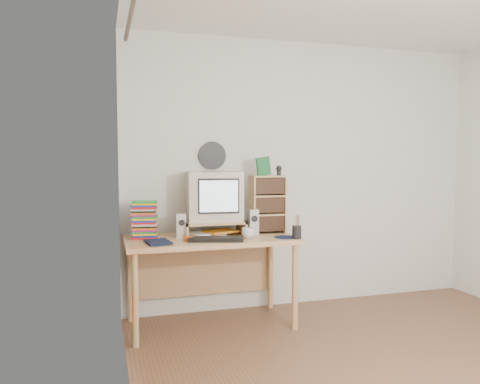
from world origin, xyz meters
TOP-DOWN VIEW (x-y plane):
  - floor at (0.00, 0.00)m, footprint 3.50×3.50m
  - back_wall at (0.00, 1.75)m, footprint 3.50×0.00m
  - left_wall at (-1.75, 0.00)m, footprint 0.00×3.50m
  - curtain at (-1.71, 0.48)m, footprint 0.00×2.20m
  - wall_disc at (-0.93, 1.73)m, footprint 0.25×0.02m
  - desk at (-1.03, 1.44)m, footprint 1.40×0.70m
  - monitor_riser at (-0.98, 1.48)m, footprint 0.52×0.30m
  - crt_monitor at (-0.96, 1.53)m, footprint 0.49×0.49m
  - speaker_left at (-1.27, 1.41)m, footprint 0.08×0.08m
  - speaker_right at (-0.65, 1.40)m, footprint 0.09×0.09m
  - keyboard at (-1.03, 1.18)m, footprint 0.46×0.25m
  - dvd_stack at (-1.56, 1.47)m, footprint 0.22×0.17m
  - cd_rack at (-0.49, 1.47)m, footprint 0.30×0.16m
  - mug at (-0.75, 1.23)m, footprint 0.12×0.12m
  - diary at (-1.57, 1.20)m, footprint 0.24×0.19m
  - mousepad at (-0.44, 1.18)m, footprint 0.24×0.24m
  - pen_cup at (-0.38, 1.10)m, footprint 0.10×0.10m
  - papers at (-1.01, 1.46)m, footprint 0.35×0.30m
  - red_box at (-1.24, 1.24)m, footprint 0.07×0.05m
  - game_box at (-0.53, 1.47)m, footprint 0.13×0.05m
  - webcam at (-0.39, 1.45)m, footprint 0.06×0.06m

SIDE VIEW (x-z plane):
  - floor at x=0.00m, z-range 0.00..0.00m
  - desk at x=-1.03m, z-range 0.24..0.99m
  - mousepad at x=-0.44m, z-range 0.75..0.75m
  - keyboard at x=-1.03m, z-range 0.75..0.78m
  - red_box at x=-1.24m, z-range 0.75..0.79m
  - papers at x=-1.01m, z-range 0.75..0.79m
  - diary at x=-1.57m, z-range 0.75..0.79m
  - mug at x=-0.75m, z-range 0.75..0.84m
  - pen_cup at x=-0.38m, z-range 0.75..0.90m
  - monitor_riser at x=-0.98m, z-range 0.78..0.90m
  - speaker_left at x=-1.27m, z-range 0.75..0.95m
  - speaker_right at x=-0.65m, z-range 0.75..0.97m
  - dvd_stack at x=-1.56m, z-range 0.75..1.03m
  - cd_rack at x=-0.49m, z-range 0.75..1.25m
  - crt_monitor at x=-0.96m, z-range 0.87..1.29m
  - curtain at x=-1.71m, z-range 0.05..2.25m
  - back_wall at x=0.00m, z-range -0.50..3.00m
  - left_wall at x=-1.75m, z-range -0.50..3.00m
  - webcam at x=-0.39m, z-range 1.25..1.34m
  - game_box at x=-0.53m, z-range 1.25..1.42m
  - wall_disc at x=-0.93m, z-range 1.30..1.55m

